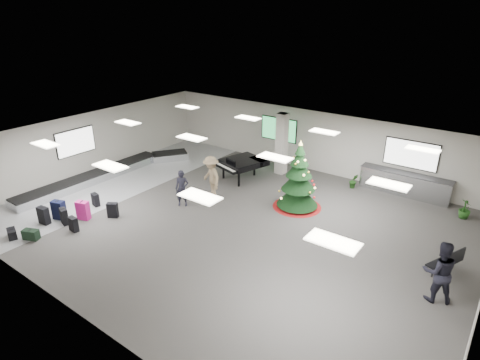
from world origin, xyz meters
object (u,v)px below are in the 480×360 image
Objects in this scene: traveler_a at (182,188)px; traveler_bench at (439,272)px; baggage_carousel at (109,173)px; bench at (448,260)px; potted_plant_left at (354,181)px; traveler_b at (211,177)px; pink_suitcase at (83,210)px; christmas_tree at (298,185)px; service_counter at (404,184)px; potted_plant_right at (465,209)px; grand_piano at (242,163)px.

traveler_a is 0.83× the size of traveler_bench.
bench is (15.72, 1.35, 0.27)m from baggage_carousel.
traveler_b is at bearing -135.36° from potted_plant_left.
traveler_a reaches higher than pink_suitcase.
pink_suitcase is at bearing -12.80° from traveler_bench.
bench is at bearing 4.91° from baggage_carousel.
christmas_tree reaches higher than baggage_carousel.
baggage_carousel is 2.40× the size of service_counter.
bench is 9.94m from traveler_b.
potted_plant_left is at bearing 177.44° from potted_plant_right.
service_counter is at bearing 162.24° from potted_plant_right.
traveler_a reaches higher than bench.
traveler_a is at bearing -27.53° from traveler_bench.
grand_piano reaches higher than potted_plant_right.
grand_piano is (-3.79, 1.10, -0.17)m from christmas_tree.
potted_plant_left is at bearing 160.21° from bench.
pink_suitcase is 13.18m from traveler_bench.
christmas_tree is at bearing -0.77° from traveler_a.
traveler_a is at bearing -137.39° from service_counter.
traveler_bench is (12.77, 3.21, 0.58)m from pink_suitcase.
traveler_bench is at bearing -0.97° from baggage_carousel.
traveler_a is at bearing -78.56° from grand_piano.
traveler_b is 2.69× the size of potted_plant_left.
service_counter is 2.06× the size of traveler_b.
baggage_carousel is 11.92× the size of pink_suitcase.
service_counter is 2.07× the size of traveler_bench.
traveler_a reaches higher than service_counter.
service_counter is 7.74m from grand_piano.
potted_plant_right is at bearing -2.56° from potted_plant_left.
grand_piano is 3.41× the size of potted_plant_left.
traveler_b is at bearing 37.01° from traveler_a.
potted_plant_right reaches higher than baggage_carousel.
christmas_tree reaches higher than traveler_a.
potted_plant_left is (5.00, 2.29, -0.50)m from grand_piano.
grand_piano is 1.53× the size of traveler_a.
christmas_tree is 3.66m from potted_plant_left.
potted_plant_left is (-5.05, 4.74, -0.11)m from bench.
baggage_carousel is 12.29m from potted_plant_left.
traveler_a is at bearing -1.67° from baggage_carousel.
traveler_b is (-3.67, -1.43, -0.06)m from christmas_tree.
bench is at bearing -43.20° from potted_plant_left.
traveler_b is (-7.04, -5.46, 0.43)m from service_counter.
traveler_b reaches higher than baggage_carousel.
traveler_bench is 6.17m from potted_plant_right.
service_counter is at bearing 27.67° from baggage_carousel.
baggage_carousel is 6.87m from grand_piano.
pink_suitcase is 4.13m from traveler_a.
traveler_a reaches higher than baggage_carousel.
pink_suitcase is at bearing -49.81° from baggage_carousel.
traveler_b is at bearing -142.21° from service_counter.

